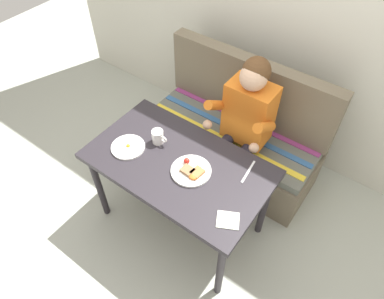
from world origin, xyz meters
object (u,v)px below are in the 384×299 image
at_px(person, 244,120).
at_px(plate_eggs, 128,147).
at_px(plate_breakfast, 191,171).
at_px(coffee_mug, 158,136).
at_px(table, 179,170).
at_px(napkin, 228,220).
at_px(couch, 234,137).
at_px(knife, 248,172).

relative_size(person, plate_eggs, 5.33).
bearing_deg(plate_breakfast, person, 87.15).
relative_size(plate_eggs, coffee_mug, 1.93).
height_order(table, plate_breakfast, plate_breakfast).
xyz_separation_m(person, coffee_mug, (-0.37, -0.52, 0.04)).
bearing_deg(coffee_mug, napkin, -18.60).
relative_size(couch, plate_eggs, 6.33).
bearing_deg(coffee_mug, table, -16.39).
bearing_deg(knife, table, -160.03).
distance_m(person, knife, 0.47).
height_order(couch, knife, couch).
distance_m(person, plate_eggs, 0.85).
xyz_separation_m(couch, person, (0.14, -0.17, 0.41)).
xyz_separation_m(table, couch, (0.00, 0.76, -0.32)).
distance_m(table, couch, 0.83).
xyz_separation_m(coffee_mug, napkin, (0.71, -0.24, -0.05)).
distance_m(couch, coffee_mug, 0.86).
height_order(person, plate_breakfast, person).
relative_size(table, coffee_mug, 10.17).
bearing_deg(plate_breakfast, table, 172.54).
relative_size(coffee_mug, knife, 0.59).
bearing_deg(person, table, -103.68).
bearing_deg(couch, plate_eggs, -112.13).
bearing_deg(napkin, plate_eggs, 174.88).
relative_size(table, plate_eggs, 5.27).
bearing_deg(napkin, knife, 102.41).
height_order(plate_breakfast, napkin, plate_breakfast).
bearing_deg(napkin, table, 160.41).
bearing_deg(coffee_mug, plate_breakfast, -13.44).
relative_size(table, couch, 0.83).
relative_size(plate_eggs, napkin, 1.78).
relative_size(table, person, 0.99).
height_order(person, knife, person).
relative_size(table, plate_breakfast, 4.65).
bearing_deg(plate_eggs, table, 15.67).
bearing_deg(table, plate_breakfast, -7.46).
distance_m(coffee_mug, knife, 0.64).
relative_size(person, knife, 6.06).
bearing_deg(coffee_mug, plate_eggs, -128.27).
distance_m(table, person, 0.61).
relative_size(couch, coffee_mug, 12.20).
bearing_deg(plate_eggs, coffee_mug, 51.73).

